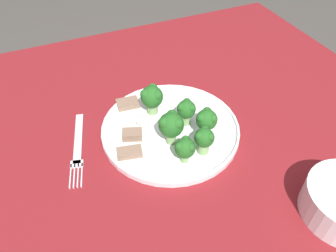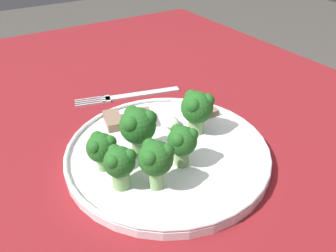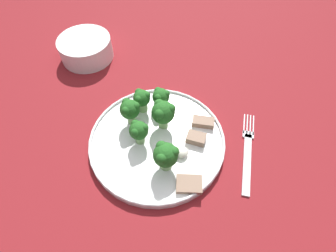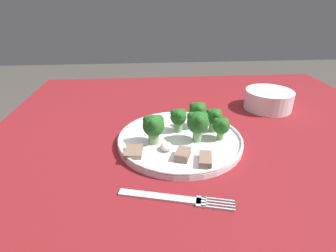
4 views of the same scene
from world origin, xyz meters
name	(u,v)px [view 3 (image 3 of 4)]	position (x,y,z in m)	size (l,w,h in m)	color
ground_plane	(175,213)	(0.00, 0.00, 0.00)	(8.00, 8.00, 0.00)	#4C4742
table	(180,136)	(0.00, 0.00, 0.64)	(1.20, 1.08, 0.73)	maroon
dinner_plate	(157,141)	(-0.06, -0.07, 0.74)	(0.28, 0.28, 0.02)	white
fork	(247,152)	(0.13, -0.11, 0.73)	(0.07, 0.19, 0.00)	silver
cream_bowl	(86,49)	(-0.24, 0.21, 0.75)	(0.14, 0.14, 0.06)	white
broccoli_floret_near_rim_left	(166,155)	(-0.04, -0.13, 0.78)	(0.05, 0.05, 0.07)	#7FA866
broccoli_floret_center_left	(142,99)	(-0.09, 0.01, 0.77)	(0.04, 0.04, 0.06)	#7FA866
broccoli_floret_back_left	(161,97)	(-0.05, 0.02, 0.77)	(0.04, 0.04, 0.05)	#7FA866
broccoli_floret_front_left	(139,131)	(-0.09, -0.07, 0.78)	(0.04, 0.04, 0.06)	#7FA866
broccoli_floret_center_back	(130,110)	(-0.11, -0.03, 0.78)	(0.04, 0.04, 0.06)	#7FA866
broccoli_floret_mid_cluster	(163,112)	(-0.04, -0.04, 0.78)	(0.05, 0.05, 0.07)	#7FA866
meat_slice_front_slice	(196,138)	(0.02, -0.08, 0.75)	(0.05, 0.04, 0.02)	#846651
meat_slice_middle_slice	(203,122)	(0.04, -0.04, 0.75)	(0.05, 0.03, 0.01)	#846651
meat_slice_rear_slice	(187,184)	(0.00, -0.18, 0.74)	(0.05, 0.04, 0.01)	#846651
sauce_dollop	(181,152)	(-0.01, -0.11, 0.75)	(0.03, 0.03, 0.02)	silver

